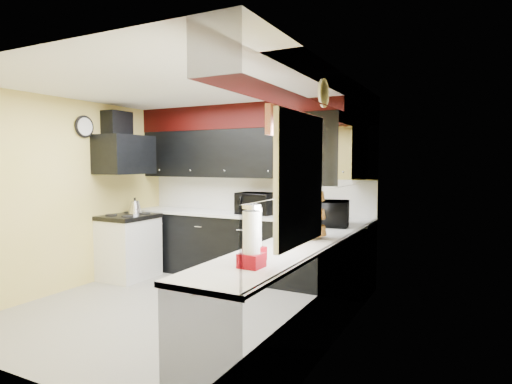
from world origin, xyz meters
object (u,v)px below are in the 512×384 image
kettle (135,207)px  knife_block (320,209)px  microwave (334,213)px  utensil_crock (317,213)px  toaster_oven (256,203)px

kettle → knife_block: bearing=12.8°
microwave → knife_block: microwave is taller
utensil_crock → kettle: 2.70m
knife_block → utensil_crock: bearing=-100.1°
utensil_crock → knife_block: bearing=75.9°
toaster_oven → kettle: size_ratio=2.55×
utensil_crock → kettle: bearing=-168.5°
toaster_oven → microwave: size_ratio=1.02×
microwave → knife_block: bearing=18.2°
toaster_oven → knife_block: bearing=3.3°
utensil_crock → kettle: size_ratio=0.70×
toaster_oven → knife_block: (0.93, 0.03, -0.04)m
toaster_oven → knife_block: size_ratio=2.38×
toaster_oven → microwave: (1.30, -0.56, -0.01)m
toaster_oven → utensil_crock: (0.92, -0.04, -0.08)m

